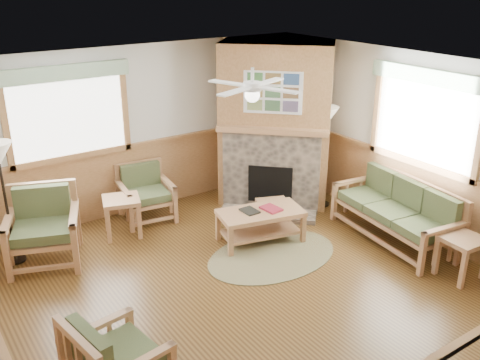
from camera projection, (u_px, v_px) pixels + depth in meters
floor at (245, 288)px, 6.77m from camera, size 6.00×6.00×0.01m
ceiling at (246, 74)px, 5.77m from camera, size 6.00×6.00×0.01m
wall_back at (138, 130)px, 8.57m from camera, size 6.00×0.02×2.70m
wall_front at (477, 316)px, 3.97m from camera, size 6.00×0.02×2.70m
wall_right at (413, 145)px, 7.85m from camera, size 0.02×6.00×2.70m
wainscot at (245, 249)px, 6.56m from camera, size 6.00×6.00×1.10m
fireplace at (276, 124)px, 8.92m from camera, size 3.11×3.11×2.70m
window_back at (62, 63)px, 7.53m from camera, size 1.90×0.16×1.50m
window_right at (433, 66)px, 7.24m from camera, size 0.16×1.90×1.50m
ceiling_fan at (252, 71)px, 6.18m from camera, size 1.59×1.59×0.36m
sofa at (394, 212)px, 7.81m from camera, size 2.06×1.06×0.91m
armchair_back_left at (43, 228)px, 7.18m from camera, size 1.18×1.18×1.02m
armchair_back_right at (146, 194)px, 8.49m from camera, size 0.88×0.88×0.87m
armchair_left at (117, 357)px, 4.90m from camera, size 0.89×0.89×0.88m
coffee_table at (261, 226)px, 7.84m from camera, size 1.33×0.88×0.49m
end_table_chairs at (123, 217)px, 8.02m from camera, size 0.66×0.65×0.60m
end_table_sofa at (461, 257)px, 6.92m from camera, size 0.53×0.51×0.57m
footstool at (273, 215)px, 8.30m from camera, size 0.61×0.61×0.41m
braided_rug at (272, 255)px, 7.52m from camera, size 2.54×2.54×0.01m
floor_lamp_left at (6, 204)px, 7.08m from camera, size 0.39×0.39×1.72m
floor_lamp_right at (324, 157)px, 8.84m from camera, size 0.41×0.41×1.72m
book_red at (271, 208)px, 7.78m from camera, size 0.24×0.32×0.03m
book_dark at (250, 210)px, 7.72m from camera, size 0.20×0.27×0.02m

